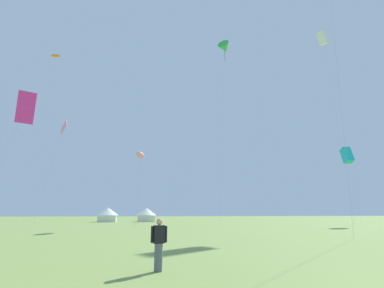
# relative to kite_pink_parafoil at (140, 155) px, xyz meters

# --- Properties ---
(kite_pink_parafoil) EXTENTS (1.61, 3.15, 10.00)m
(kite_pink_parafoil) POSITION_rel_kite_pink_parafoil_xyz_m (0.00, 0.00, 0.00)
(kite_pink_parafoil) COLOR pink
(kite_pink_parafoil) RESTS_ON ground
(kite_pink_diamond) EXTENTS (2.39, 2.35, 13.83)m
(kite_pink_diamond) POSITION_rel_kite_pink_parafoil_xyz_m (-9.88, -0.70, 3.04)
(kite_pink_diamond) COLOR pink
(kite_pink_diamond) RESTS_ON ground
(kite_white_box) EXTENTS (2.66, 2.20, 39.44)m
(kite_white_box) POSITION_rel_kite_pink_parafoil_xyz_m (36.81, 7.00, 28.32)
(kite_white_box) COLOR white
(kite_white_box) RESTS_ON ground
(kite_magenta_box) EXTENTS (2.54, 2.32, 10.77)m
(kite_magenta_box) POSITION_rel_kite_pink_parafoil_xyz_m (-8.66, -15.98, -0.08)
(kite_magenta_box) COLOR #E02DA3
(kite_magenta_box) RESTS_ON ground
(kite_cyan_box) EXTENTS (1.72, 2.62, 13.59)m
(kite_cyan_box) POSITION_rel_kite_pink_parafoil_xyz_m (36.62, 4.65, 2.53)
(kite_cyan_box) COLOR #1EB7CC
(kite_cyan_box) RESTS_ON ground
(kite_orange_parafoil) EXTENTS (3.51, 2.08, 37.63)m
(kite_orange_parafoil) POSITION_rel_kite_pink_parafoil_xyz_m (-19.99, 24.46, 27.42)
(kite_orange_parafoil) COLOR orange
(kite_orange_parafoil) RESTS_ON ground
(kite_green_delta) EXTENTS (4.06, 3.56, 34.32)m
(kite_green_delta) POSITION_rel_kite_pink_parafoil_xyz_m (15.09, 7.37, 23.34)
(kite_green_delta) COLOR green
(kite_green_delta) RESTS_ON ground
(person_spectator) EXTENTS (0.57, 0.29, 1.73)m
(person_spectator) POSITION_rel_kite_pink_parafoil_xyz_m (0.39, -26.93, -8.71)
(person_spectator) COLOR #565B66
(person_spectator) RESTS_ON ground
(festival_tent_center) EXTENTS (5.04, 5.04, 3.27)m
(festival_tent_center) POSITION_rel_kite_pink_parafoil_xyz_m (-6.47, 32.00, -7.74)
(festival_tent_center) COLOR white
(festival_tent_center) RESTS_ON ground
(festival_tent_left) EXTENTS (4.98, 4.98, 3.24)m
(festival_tent_left) POSITION_rel_kite_pink_parafoil_xyz_m (2.47, 32.00, -7.77)
(festival_tent_left) COLOR white
(festival_tent_left) RESTS_ON ground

